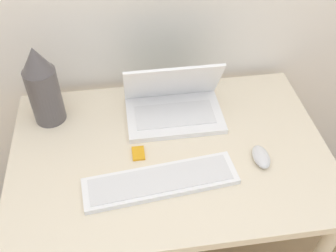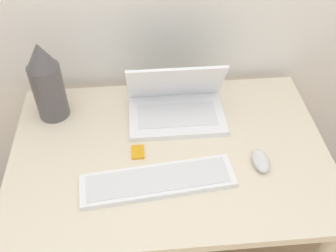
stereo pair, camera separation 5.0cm
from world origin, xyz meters
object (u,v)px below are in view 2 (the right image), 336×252
(mouse, at_px, (261,161))
(mp3_player, at_px, (138,152))
(keyboard, at_px, (158,181))
(vase, at_px, (47,82))
(laptop, at_px, (176,104))

(mouse, height_order, mp3_player, mouse)
(keyboard, distance_m, vase, 0.52)
(mouse, bearing_deg, keyboard, -171.95)
(mouse, bearing_deg, laptop, 133.00)
(vase, bearing_deg, keyboard, -44.62)
(keyboard, xyz_separation_m, vase, (-0.36, 0.35, 0.14))
(keyboard, relative_size, mp3_player, 8.41)
(mouse, distance_m, mp3_player, 0.40)
(laptop, bearing_deg, vase, 174.96)
(keyboard, bearing_deg, vase, 135.38)
(laptop, height_order, mouse, laptop)
(laptop, relative_size, mouse, 3.49)
(keyboard, distance_m, mp3_player, 0.14)
(vase, bearing_deg, laptop, -5.04)
(mouse, distance_m, vase, 0.77)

